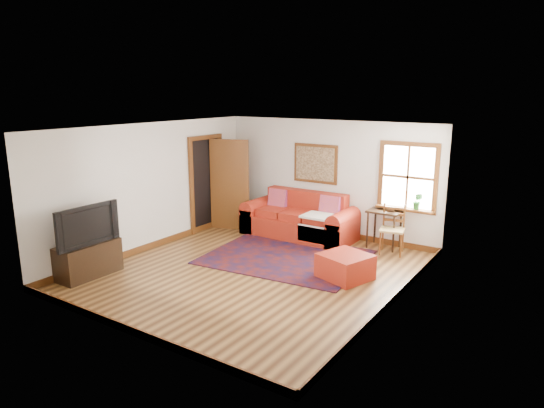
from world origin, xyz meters
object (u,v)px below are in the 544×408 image
Objects in this scene: red_ottoman at (345,266)px; media_cabinet at (89,259)px; side_table at (385,217)px; red_leather_sofa at (300,222)px; ladder_back_chair at (393,227)px.

media_cabinet reaches higher than red_ottoman.
media_cabinet is (-3.64, -4.26, -0.35)m from side_table.
red_ottoman is 4.37m from media_cabinet.
red_leather_sofa is 3.19× the size of side_table.
side_table is at bearing 8.03° from red_leather_sofa.
media_cabinet is (-3.71, -2.31, 0.08)m from red_ottoman.
red_ottoman is at bearing -96.20° from ladder_back_chair.
red_leather_sofa is at bearing -179.13° from ladder_back_chair.
media_cabinet is (-3.89, -4.04, -0.23)m from ladder_back_chair.
red_leather_sofa and ladder_back_chair have the same top height.
media_cabinet is at bearing -129.81° from red_ottoman.
side_table is (-0.07, 1.95, 0.43)m from red_ottoman.
red_leather_sofa is 2.53m from red_ottoman.
red_leather_sofa is 2.31× the size of media_cabinet.
red_ottoman is at bearing 31.91° from media_cabinet.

